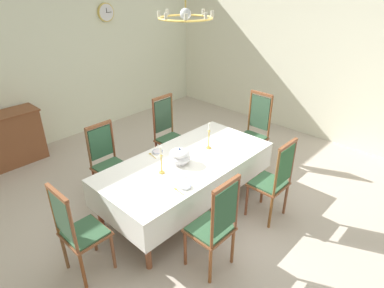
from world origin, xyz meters
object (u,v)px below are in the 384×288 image
chair_south_b (274,179)px  chandelier (186,17)px  chair_south_a (215,225)px  chair_north_a (108,161)px  soup_tureen (180,156)px  candlestick_east (209,138)px  bowl_near_left (185,186)px  spoon_secondary (151,154)px  chair_north_b (169,133)px  chair_head_east (254,130)px  bowl_near_right (158,152)px  mounted_clock (106,12)px  spoon_primary (177,190)px  candlestick_west (161,163)px  dining_table (187,165)px  chair_head_west (78,230)px

chair_south_b → chandelier: chandelier is taller
chair_south_a → chair_north_a: size_ratio=1.06×
soup_tureen → candlestick_east: (0.57, -0.00, 0.05)m
chair_north_a → chair_south_b: 2.27m
bowl_near_left → spoon_secondary: (0.23, 0.87, -0.01)m
chair_north_b → chair_head_east: bearing=136.3°
soup_tureen → bowl_near_right: (-0.01, 0.42, -0.09)m
mounted_clock → chair_south_a: bearing=-112.0°
bowl_near_left → mounted_clock: 4.25m
spoon_primary → chandelier: size_ratio=0.27×
bowl_near_left → spoon_secondary: size_ratio=0.84×
soup_tureen → candlestick_west: 0.31m
dining_table → chair_north_b: bearing=59.3°
bowl_near_right → mounted_clock: size_ratio=0.42×
chair_north_a → chair_north_b: 1.17m
spoon_primary → chair_north_b: bearing=56.5°
bowl_near_left → spoon_secondary: bowl_near_left is taller
chair_south_b → chair_head_east: (1.02, 0.97, 0.03)m
dining_table → chair_south_a: bearing=-121.1°
chair_north_b → spoon_primary: bearing=50.1°
dining_table → bowl_near_left: (-0.47, -0.42, 0.09)m
chair_head_west → spoon_secondary: size_ratio=6.42×
dining_table → chair_south_a: size_ratio=2.01×
chair_north_a → spoon_primary: 1.37m
candlestick_west → candlestick_east: (0.88, -0.00, 0.01)m
candlestick_east → chandelier: (-0.44, 0.00, 1.60)m
bowl_near_left → chandelier: 1.86m
chandelier → chair_head_east: bearing=0.0°
chair_south_a → bowl_near_left: chair_south_a is taller
dining_table → spoon_secondary: 0.51m
chair_north_a → chair_head_west: chair_head_west is taller
chair_north_a → chair_south_a: bearing=90.0°
spoon_secondary → mounted_clock: 3.44m
mounted_clock → dining_table: bearing=-109.0°
chair_head_west → chair_head_east: (3.20, 0.00, 0.04)m
chair_south_a → candlestick_west: (0.15, 0.97, 0.28)m
chair_north_b → chandelier: 2.20m
chair_head_west → bowl_near_right: (1.46, 0.42, 0.17)m
chair_north_a → candlestick_west: size_ratio=3.06×
dining_table → bowl_near_left: 0.63m
chair_south_a → chair_north_b: size_ratio=0.98×
chair_head_west → candlestick_east: chair_head_west is taller
candlestick_west → spoon_secondary: (0.20, 0.45, -0.14)m
chair_north_a → candlestick_west: bearing=98.8°
bowl_near_left → spoon_secondary: 0.90m
chair_north_b → soup_tureen: chair_north_b is taller
spoon_primary → soup_tureen: bearing=48.3°
chair_north_a → chair_north_b: size_ratio=0.92×
chair_north_b → bowl_near_right: 0.92m
chair_north_b → candlestick_west: (-1.02, -0.98, 0.27)m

